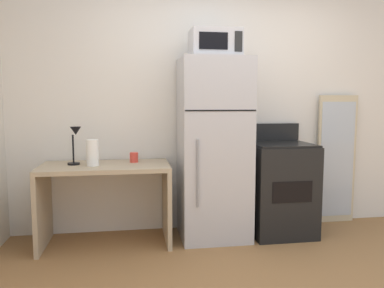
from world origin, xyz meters
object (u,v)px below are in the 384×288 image
(oven_range, at_px, (280,188))
(refrigerator, at_px, (214,149))
(coffee_mug, at_px, (134,157))
(paper_towel_roll, at_px, (93,153))
(leaning_mirror, at_px, (336,159))
(desk, at_px, (106,188))
(microwave, at_px, (215,44))
(desk_lamp, at_px, (75,139))

(oven_range, bearing_deg, refrigerator, 179.73)
(coffee_mug, distance_m, oven_range, 1.49)
(paper_towel_roll, bearing_deg, leaning_mirror, 6.95)
(desk, relative_size, refrigerator, 0.68)
(desk, bearing_deg, oven_range, 0.38)
(coffee_mug, distance_m, leaning_mirror, 2.21)
(paper_towel_roll, xyz_separation_m, leaning_mirror, (2.57, 0.31, -0.17))
(leaning_mirror, bearing_deg, paper_towel_roll, -173.05)
(coffee_mug, height_order, microwave, microwave)
(leaning_mirror, bearing_deg, refrigerator, -170.05)
(desk, bearing_deg, refrigerator, 0.81)
(desk, distance_m, oven_range, 1.71)
(microwave, distance_m, leaning_mirror, 1.87)
(paper_towel_roll, bearing_deg, refrigerator, 3.10)
(desk_lamp, xyz_separation_m, leaning_mirror, (2.73, 0.24, -0.29))
(oven_range, height_order, leaning_mirror, leaning_mirror)
(refrigerator, bearing_deg, oven_range, -0.27)
(paper_towel_roll, xyz_separation_m, oven_range, (1.82, 0.06, -0.40))
(refrigerator, bearing_deg, desk_lamp, 179.40)
(microwave, relative_size, oven_range, 0.42)
(paper_towel_roll, relative_size, coffee_mug, 2.53)
(leaning_mirror, bearing_deg, desk_lamp, -175.02)
(coffee_mug, distance_m, microwave, 1.32)
(desk, bearing_deg, leaning_mirror, 6.17)
(coffee_mug, bearing_deg, desk, -159.73)
(paper_towel_roll, xyz_separation_m, microwave, (1.14, 0.04, 1.00))
(leaning_mirror, bearing_deg, oven_range, -161.30)
(refrigerator, bearing_deg, desk, -179.19)
(desk_lamp, bearing_deg, refrigerator, -0.60)
(paper_towel_roll, height_order, oven_range, oven_range)
(coffee_mug, relative_size, oven_range, 0.09)
(microwave, distance_m, oven_range, 1.56)
(refrigerator, distance_m, microwave, 1.00)
(desk, xyz_separation_m, desk_lamp, (-0.27, 0.03, 0.47))
(desk, distance_m, microwave, 1.69)
(refrigerator, xyz_separation_m, leaning_mirror, (1.44, 0.25, -0.17))
(coffee_mug, relative_size, microwave, 0.21)
(paper_towel_roll, distance_m, oven_range, 1.86)
(desk_lamp, relative_size, coffee_mug, 3.72)
(refrigerator, relative_size, leaning_mirror, 1.24)
(desk, relative_size, leaning_mirror, 0.84)
(desk_lamp, relative_size, paper_towel_roll, 1.47)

